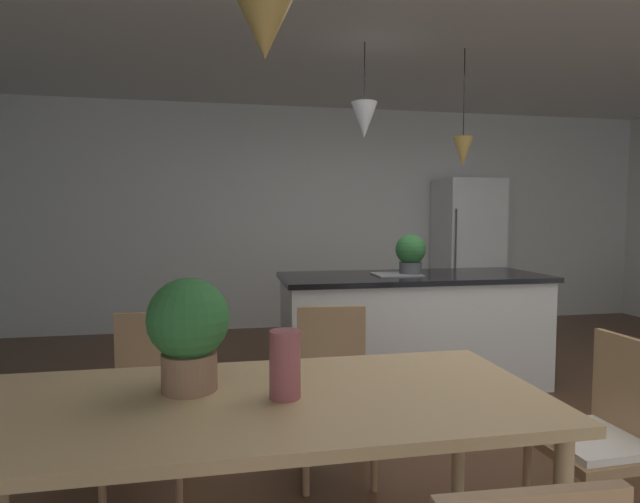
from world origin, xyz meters
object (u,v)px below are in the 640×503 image
(chair_far_right, at_px, (334,384))
(kitchen_island, at_px, (412,328))
(chair_kitchen_end, at_px, (602,436))
(potted_plant_on_table, at_px, (189,328))
(chair_far_left, at_px, (149,396))
(refrigerator, at_px, (467,253))
(dining_table, at_px, (251,415))
(vase_on_dining_table, at_px, (285,364))
(potted_plant_on_island, at_px, (411,253))

(chair_far_right, relative_size, kitchen_island, 0.41)
(chair_kitchen_end, xyz_separation_m, potted_plant_on_table, (-1.64, 0.11, 0.49))
(chair_kitchen_end, xyz_separation_m, chair_far_left, (-1.89, 0.81, 0.00))
(chair_far_left, xyz_separation_m, refrigerator, (3.33, 3.20, 0.44))
(dining_table, bearing_deg, potted_plant_on_table, 152.20)
(dining_table, bearing_deg, vase_on_dining_table, -11.62)
(dining_table, height_order, potted_plant_on_table, potted_plant_on_table)
(potted_plant_on_table, bearing_deg, vase_on_dining_table, -22.53)
(chair_kitchen_end, bearing_deg, potted_plant_on_island, 91.44)
(dining_table, xyz_separation_m, chair_kitchen_end, (1.42, 0.00, -0.19))
(chair_far_left, height_order, vase_on_dining_table, vase_on_dining_table)
(dining_table, xyz_separation_m, potted_plant_on_island, (1.37, 2.05, 0.41))
(dining_table, xyz_separation_m, vase_on_dining_table, (0.12, -0.02, 0.18))
(chair_kitchen_end, height_order, chair_far_right, same)
(chair_far_left, bearing_deg, refrigerator, 43.88)
(dining_table, height_order, kitchen_island, kitchen_island)
(chair_far_right, bearing_deg, potted_plant_on_island, 54.24)
(dining_table, height_order, chair_far_right, chair_far_right)
(chair_kitchen_end, xyz_separation_m, kitchen_island, (-0.03, 2.05, -0.01))
(dining_table, height_order, chair_kitchen_end, chair_kitchen_end)
(chair_far_left, distance_m, potted_plant_on_island, 2.30)
(chair_kitchen_end, bearing_deg, vase_on_dining_table, -178.85)
(potted_plant_on_table, xyz_separation_m, vase_on_dining_table, (0.33, -0.14, -0.11))
(potted_plant_on_island, xyz_separation_m, potted_plant_on_table, (-1.59, -1.94, -0.11))
(chair_kitchen_end, distance_m, vase_on_dining_table, 1.36)
(dining_table, distance_m, vase_on_dining_table, 0.22)
(dining_table, bearing_deg, chair_far_right, 59.62)
(potted_plant_on_island, bearing_deg, chair_kitchen_end, -88.56)
(potted_plant_on_table, bearing_deg, chair_far_left, 109.85)
(kitchen_island, distance_m, vase_on_dining_table, 2.46)
(refrigerator, xyz_separation_m, potted_plant_on_table, (-3.08, -3.90, 0.05))
(potted_plant_on_island, bearing_deg, vase_on_dining_table, -121.09)
(refrigerator, bearing_deg, chair_kitchen_end, -109.74)
(dining_table, distance_m, kitchen_island, 2.48)
(vase_on_dining_table, bearing_deg, kitchen_island, 58.49)
(chair_far_right, distance_m, potted_plant_on_table, 1.10)
(potted_plant_on_island, height_order, potted_plant_on_table, potted_plant_on_island)
(chair_kitchen_end, xyz_separation_m, chair_far_right, (-0.94, 0.81, 0.00))
(dining_table, relative_size, chair_kitchen_end, 2.41)
(kitchen_island, bearing_deg, refrigerator, 53.17)
(refrigerator, distance_m, potted_plant_on_island, 2.47)
(potted_plant_on_island, bearing_deg, refrigerator, 52.78)
(kitchen_island, bearing_deg, vase_on_dining_table, -121.51)
(potted_plant_on_table, bearing_deg, chair_kitchen_end, -3.94)
(dining_table, distance_m, chair_kitchen_end, 1.43)
(chair_far_right, bearing_deg, vase_on_dining_table, -113.24)
(refrigerator, distance_m, potted_plant_on_table, 4.96)
(chair_far_right, relative_size, vase_on_dining_table, 3.65)
(chair_far_left, height_order, potted_plant_on_table, potted_plant_on_table)
(chair_far_left, relative_size, potted_plant_on_island, 2.67)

